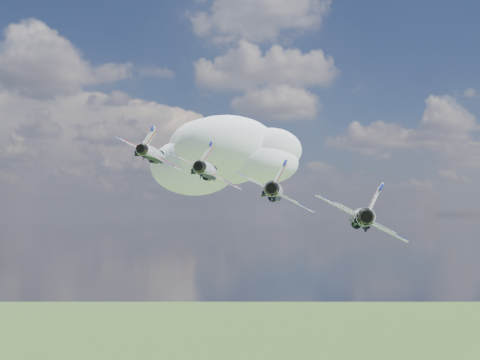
{
  "coord_description": "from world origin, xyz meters",
  "views": [
    {
      "loc": [
        -31.28,
        -72.99,
        144.1
      ],
      "look_at": [
        -23.32,
        1.44,
        148.49
      ],
      "focal_mm": 45.0,
      "sensor_mm": 36.0,
      "label": 1
    }
  ],
  "objects_px": {
    "jet_1": "(208,170)",
    "jet_2": "(275,191)",
    "jet_0": "(154,154)",
    "jet_3": "(361,217)"
  },
  "relations": [
    {
      "from": "jet_1",
      "to": "jet_2",
      "type": "bearing_deg",
      "value": -37.42
    },
    {
      "from": "jet_1",
      "to": "jet_2",
      "type": "height_order",
      "value": "jet_1"
    },
    {
      "from": "jet_0",
      "to": "jet_1",
      "type": "relative_size",
      "value": 1.0
    },
    {
      "from": "jet_0",
      "to": "jet_2",
      "type": "height_order",
      "value": "jet_0"
    },
    {
      "from": "jet_1",
      "to": "jet_3",
      "type": "xyz_separation_m",
      "value": [
        14.91,
        -18.15,
        -6.06
      ]
    },
    {
      "from": "jet_2",
      "to": "jet_3",
      "type": "bearing_deg",
      "value": -37.42
    },
    {
      "from": "jet_1",
      "to": "jet_0",
      "type": "bearing_deg",
      "value": 142.58
    },
    {
      "from": "jet_0",
      "to": "jet_3",
      "type": "distance_m",
      "value": 36.39
    },
    {
      "from": "jet_1",
      "to": "jet_2",
      "type": "xyz_separation_m",
      "value": [
        7.45,
        -9.08,
        -3.03
      ]
    },
    {
      "from": "jet_0",
      "to": "jet_2",
      "type": "distance_m",
      "value": 24.26
    }
  ]
}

